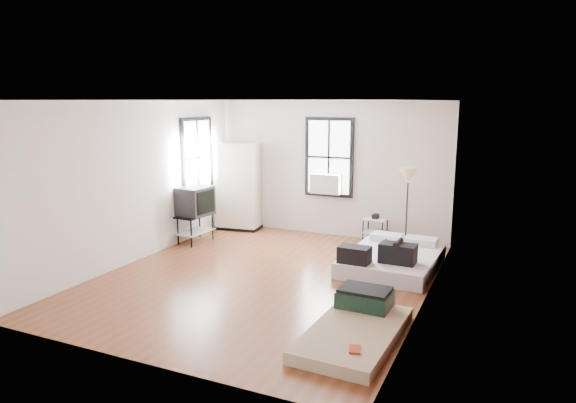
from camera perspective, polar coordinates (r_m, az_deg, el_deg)
The scene contains 8 objects.
ground at distance 8.35m, azimuth -2.55°, elevation -8.43°, with size 6.00×6.00×0.00m, color brown.
room_shell at distance 8.17m, azimuth -0.05°, elevation 3.69°, with size 5.02×6.02×2.80m.
mattress_main at distance 8.90m, azimuth 11.43°, elevation -6.23°, with size 1.51×2.01×0.63m.
mattress_bare at distance 6.47m, azimuth 7.67°, elevation -13.38°, with size 1.04×1.88×0.40m.
wardrobe at distance 11.31m, azimuth -5.60°, elevation 1.65°, with size 1.02×0.67×1.90m.
side_table at distance 10.33m, azimuth 9.67°, elevation -2.47°, with size 0.48×0.39×0.60m.
floor_lamp at distance 9.57m, azimuth 13.20°, elevation 2.30°, with size 0.35×0.35×1.61m.
tv_stand at distance 10.33m, azimuth -10.31°, elevation -0.12°, with size 0.62×0.84×1.13m.
Camera 1 is at (3.56, -7.02, 2.79)m, focal length 32.00 mm.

